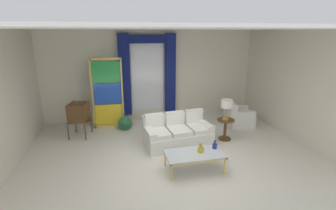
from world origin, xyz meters
The scene contains 16 objects.
ground_plane centered at (0.00, 0.00, 0.00)m, with size 16.00×16.00×0.00m, color silver.
wall_rear centered at (0.00, 3.06, 1.50)m, with size 8.00×0.12×3.00m, color silver.
wall_left centered at (-3.66, 0.60, 1.50)m, with size 0.12×7.00×3.00m, color silver.
wall_right centered at (3.66, 0.60, 1.50)m, with size 0.12×7.00×3.00m, color silver.
ceiling_slab centered at (0.00, 0.80, 3.02)m, with size 8.00×7.60×0.04m, color white.
curtained_window centered at (-0.15, 2.89, 1.74)m, with size 2.00×0.17×2.70m.
couch_white_long centered at (0.28, 0.69, 0.30)m, with size 1.84×1.10×0.86m.
coffee_table centered at (0.31, -0.72, 0.37)m, with size 1.25×0.67×0.41m.
bottle_blue_decanter centered at (0.46, -0.69, 0.48)m, with size 0.14×0.14×0.21m.
bottle_crystal_tall centered at (0.83, -0.59, 0.48)m, with size 0.10×0.10×0.20m.
vintage_tv centered at (-2.34, 1.79, 0.73)m, with size 0.63×0.69×1.35m.
armchair_white centered at (2.56, 1.59, 0.29)m, with size 0.93×0.92×0.80m.
stained_glass_divider centered at (-1.50, 2.32, 1.06)m, with size 0.95×0.05×2.20m.
peacock_figurine centered at (-1.03, 1.89, 0.22)m, with size 0.44×0.60×0.50m.
round_side_table centered at (1.69, 0.65, 0.36)m, with size 0.48×0.48×0.59m.
table_lamp_brass centered at (1.69, 0.65, 1.03)m, with size 0.32×0.32×0.57m.
Camera 1 is at (-1.34, -5.34, 2.96)m, focal length 26.56 mm.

